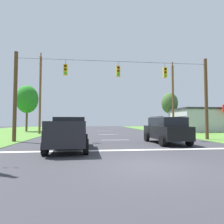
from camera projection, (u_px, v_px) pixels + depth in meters
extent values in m
plane|color=#333338|center=(148.00, 166.00, 7.12)|extent=(120.00, 120.00, 0.00)
cube|color=white|center=(128.00, 150.00, 11.01)|extent=(14.79, 0.45, 0.01)
cube|color=white|center=(115.00, 140.00, 16.97)|extent=(2.50, 0.15, 0.01)
cube|color=white|center=(108.00, 134.00, 24.15)|extent=(2.50, 0.15, 0.01)
cube|color=white|center=(104.00, 131.00, 32.53)|extent=(2.50, 0.15, 0.01)
cylinder|color=brown|center=(15.00, 96.00, 15.71)|extent=(0.30, 0.30, 7.59)
cylinder|color=brown|center=(206.00, 99.00, 17.55)|extent=(0.30, 0.30, 7.59)
cylinder|color=black|center=(116.00, 61.00, 16.79)|extent=(17.04, 0.02, 0.02)
cylinder|color=black|center=(66.00, 62.00, 16.30)|extent=(0.02, 0.02, 0.42)
cube|color=yellow|center=(65.00, 70.00, 16.27)|extent=(0.32, 0.24, 0.95)
cylinder|color=#310503|center=(65.00, 66.00, 16.15)|extent=(0.20, 0.04, 0.20)
cylinder|color=#352203|center=(65.00, 69.00, 16.13)|extent=(0.20, 0.04, 0.20)
cylinder|color=green|center=(65.00, 73.00, 16.12)|extent=(0.20, 0.04, 0.20)
cylinder|color=black|center=(118.00, 64.00, 16.80)|extent=(0.02, 0.02, 0.42)
cube|color=yellow|center=(118.00, 71.00, 16.77)|extent=(0.32, 0.24, 0.95)
cylinder|color=#310503|center=(118.00, 68.00, 16.65)|extent=(0.20, 0.04, 0.20)
cylinder|color=#352203|center=(118.00, 71.00, 16.63)|extent=(0.20, 0.04, 0.20)
cylinder|color=green|center=(118.00, 74.00, 16.62)|extent=(0.20, 0.04, 0.20)
cylinder|color=black|center=(165.00, 65.00, 17.28)|extent=(0.02, 0.02, 0.42)
cube|color=yellow|center=(165.00, 73.00, 17.24)|extent=(0.32, 0.24, 0.95)
cylinder|color=#310503|center=(165.00, 69.00, 17.12)|extent=(0.20, 0.04, 0.20)
cylinder|color=#352203|center=(166.00, 72.00, 17.10)|extent=(0.20, 0.04, 0.20)
cylinder|color=green|center=(166.00, 76.00, 17.09)|extent=(0.20, 0.04, 0.20)
cube|color=black|center=(69.00, 136.00, 11.28)|extent=(2.18, 5.46, 0.85)
cube|color=black|center=(70.00, 123.00, 11.96)|extent=(1.91, 1.96, 0.70)
cube|color=black|center=(49.00, 125.00, 9.84)|extent=(0.18, 2.38, 0.45)
cube|color=black|center=(85.00, 125.00, 10.11)|extent=(0.18, 2.38, 0.45)
cube|color=black|center=(64.00, 126.00, 8.69)|extent=(1.96, 0.17, 0.45)
cylinder|color=black|center=(56.00, 140.00, 12.93)|extent=(0.31, 0.81, 0.80)
cylinder|color=black|center=(86.00, 140.00, 13.21)|extent=(0.31, 0.81, 0.80)
cylinder|color=black|center=(45.00, 147.00, 9.30)|extent=(0.31, 0.81, 0.80)
cylinder|color=black|center=(86.00, 147.00, 9.58)|extent=(0.31, 0.81, 0.80)
cube|color=black|center=(166.00, 132.00, 14.40)|extent=(2.12, 4.86, 0.95)
cube|color=black|center=(166.00, 122.00, 14.30)|extent=(1.91, 3.26, 0.65)
cylinder|color=black|center=(156.00, 117.00, 14.19)|extent=(0.14, 2.72, 0.05)
cylinder|color=black|center=(177.00, 117.00, 14.44)|extent=(0.14, 2.72, 0.05)
cylinder|color=black|center=(147.00, 137.00, 15.85)|extent=(0.29, 0.77, 0.76)
cylinder|color=black|center=(168.00, 137.00, 16.13)|extent=(0.29, 0.77, 0.76)
cylinder|color=black|center=(162.00, 141.00, 12.63)|extent=(0.29, 0.77, 0.76)
cylinder|color=black|center=(189.00, 140.00, 12.91)|extent=(0.29, 0.77, 0.76)
cube|color=silver|center=(56.00, 127.00, 32.54)|extent=(1.89, 4.34, 0.70)
cube|color=black|center=(56.00, 124.00, 32.57)|extent=(1.66, 2.13, 0.50)
cylinder|color=black|center=(53.00, 129.00, 33.86)|extent=(0.23, 0.64, 0.64)
cylinder|color=black|center=(63.00, 129.00, 34.01)|extent=(0.23, 0.64, 0.64)
cylinder|color=black|center=(49.00, 130.00, 31.03)|extent=(0.23, 0.64, 0.64)
cylinder|color=black|center=(60.00, 130.00, 31.19)|extent=(0.23, 0.64, 0.64)
cylinder|color=brown|center=(173.00, 99.00, 26.88)|extent=(0.30, 0.30, 9.75)
cube|color=brown|center=(172.00, 68.00, 27.11)|extent=(0.12, 0.12, 1.86)
cylinder|color=#B2B7BC|center=(170.00, 69.00, 27.85)|extent=(0.08, 0.08, 0.12)
cylinder|color=#B2B7BC|center=(175.00, 66.00, 26.37)|extent=(0.08, 0.08, 0.12)
cube|color=brown|center=(173.00, 75.00, 27.06)|extent=(0.12, 0.12, 2.00)
cylinder|color=#B2B7BC|center=(170.00, 75.00, 27.86)|extent=(0.08, 0.08, 0.12)
cylinder|color=#B2B7BC|center=(175.00, 72.00, 26.27)|extent=(0.08, 0.08, 0.12)
cylinder|color=brown|center=(40.00, 95.00, 25.41)|extent=(0.29, 0.29, 10.54)
cube|color=brown|center=(41.00, 60.00, 25.65)|extent=(0.12, 0.12, 1.87)
cylinder|color=#B2B7BC|center=(42.00, 60.00, 26.40)|extent=(0.08, 0.08, 0.12)
cylinder|color=#B2B7BC|center=(39.00, 57.00, 24.92)|extent=(0.08, 0.08, 0.12)
cube|color=brown|center=(41.00, 66.00, 25.61)|extent=(0.12, 0.12, 1.96)
cylinder|color=#B2B7BC|center=(42.00, 67.00, 26.39)|extent=(0.08, 0.08, 0.12)
cylinder|color=#B2B7BC|center=(39.00, 63.00, 24.83)|extent=(0.08, 0.08, 0.12)
cylinder|color=brown|center=(170.00, 120.00, 34.94)|extent=(0.27, 0.27, 4.02)
ellipsoid|color=#3F612F|center=(170.00, 103.00, 35.09)|extent=(2.98, 2.98, 3.93)
cylinder|color=brown|center=(27.00, 119.00, 31.21)|extent=(0.33, 0.33, 4.13)
ellipsoid|color=#257D21|center=(27.00, 99.00, 31.37)|extent=(3.58, 3.58, 4.63)
cube|color=#B2B2B7|center=(211.00, 121.00, 31.73)|extent=(12.13, 6.76, 3.54)
cube|color=#2D2D33|center=(211.00, 110.00, 31.83)|extent=(12.43, 7.06, 0.30)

